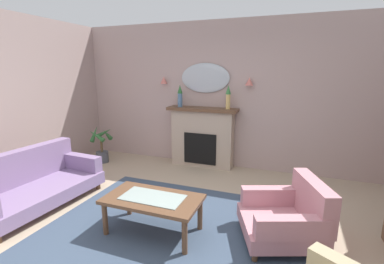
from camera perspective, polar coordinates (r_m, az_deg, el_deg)
The scene contains 13 objects.
floor at distance 3.29m, azimuth -3.51°, elevation -22.66°, with size 7.22×6.27×0.10m, color tan.
wall_back at distance 5.26m, azimuth 8.38°, elevation 7.49°, with size 7.22×0.10×2.76m, color #B29993.
patterned_rug at distance 3.41m, azimuth -2.06°, elevation -20.09°, with size 3.20×2.40×0.01m, color #38475B.
fireplace at distance 5.32m, azimuth 2.14°, elevation -1.18°, with size 1.36×0.36×1.16m.
mantel_vase_centre at distance 5.32m, azimuth -2.53°, elevation 7.67°, with size 0.10×0.10×0.42m.
mantel_vase_left at distance 5.02m, azimuth 7.59°, elevation 7.48°, with size 0.10×0.10×0.43m.
wall_mirror at distance 5.30m, azimuth 2.74°, elevation 11.22°, with size 0.96×0.06×0.56m, color #B2BCC6.
wall_sconce_left at distance 5.57m, azimuth -5.91°, elevation 10.73°, with size 0.14×0.14×0.14m, color #D17066.
wall_sconce_right at distance 5.05m, azimuth 11.92°, elevation 10.32°, with size 0.14×0.14×0.14m, color #D17066.
coffee_table at distance 3.24m, azimuth -8.21°, elevation -14.30°, with size 1.10×0.60×0.45m.
floral_couch at distance 4.46m, azimuth -30.48°, elevation -9.21°, with size 0.96×1.76×0.76m.
armchair_in_corner at distance 3.29m, azimuth 19.56°, elevation -16.15°, with size 1.05×1.04×0.71m.
potted_plant_small_fern at distance 5.88m, azimuth -18.41°, elevation -2.84°, with size 0.42×0.41×0.75m.
Camera 1 is at (1.11, -2.43, 1.86)m, focal length 25.47 mm.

